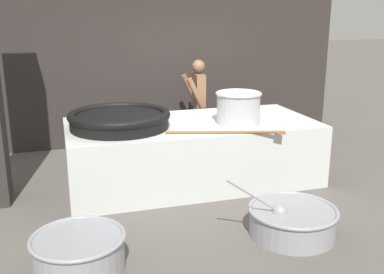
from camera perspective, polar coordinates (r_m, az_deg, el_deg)
ground_plane at (r=6.73m, az=0.00°, el=-5.49°), size 60.00×60.00×0.00m
back_wall at (r=8.52m, az=-4.59°, el=12.65°), size 7.18×0.24×3.98m
hearth_platform at (r=6.58m, az=0.00°, el=-1.87°), size 3.55×1.68×0.89m
giant_wok_near at (r=6.19m, az=-9.19°, el=2.28°), size 1.39×1.39×0.23m
stock_pot at (r=6.38m, az=5.91°, el=3.81°), size 0.65×0.65×0.45m
stirring_paddle at (r=5.86m, az=4.88°, el=0.60°), size 1.52×0.49×0.04m
cook at (r=7.90m, az=0.75°, el=4.37°), size 0.40×0.61×1.63m
prep_bowl_vegetables at (r=5.21m, az=12.61°, el=-10.21°), size 1.30×1.00×0.75m
prep_bowl_meat at (r=4.56m, az=-14.19°, el=-13.92°), size 0.91×0.91×0.38m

